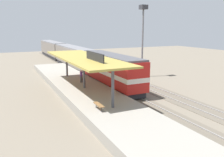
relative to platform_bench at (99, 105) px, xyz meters
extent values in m
plane|color=#706656|center=(8.00, 8.01, -1.34)|extent=(120.00, 120.00, 0.00)
cube|color=#5F5649|center=(6.00, 8.01, -1.32)|extent=(3.20, 110.00, 0.04)
cube|color=gray|center=(5.28, 8.01, -1.26)|extent=(0.10, 110.00, 0.16)
cube|color=gray|center=(6.72, 8.01, -1.26)|extent=(0.10, 110.00, 0.16)
cube|color=#5F5649|center=(10.60, 8.01, -1.32)|extent=(3.20, 110.00, 0.04)
cube|color=gray|center=(9.88, 8.01, -1.26)|extent=(0.10, 110.00, 0.16)
cube|color=gray|center=(11.32, 8.01, -1.26)|extent=(0.10, 110.00, 0.16)
cube|color=gray|center=(1.40, 8.01, -0.89)|extent=(6.00, 44.00, 0.90)
cylinder|color=#47474C|center=(1.40, 0.01, 1.36)|extent=(0.28, 0.28, 3.60)
cylinder|color=#47474C|center=(1.40, 8.01, 1.36)|extent=(0.28, 0.28, 3.60)
cylinder|color=#47474C|center=(1.40, 16.01, 1.36)|extent=(0.28, 0.28, 3.60)
cube|color=#A38E3D|center=(1.40, 8.01, 3.26)|extent=(5.20, 18.00, 0.20)
cube|color=black|center=(1.40, 4.41, 3.81)|extent=(0.12, 4.80, 0.90)
cylinder|color=#333338|center=(0.00, -0.65, -0.23)|extent=(0.07, 0.07, 0.42)
cylinder|color=#333338|center=(0.00, 0.65, -0.23)|extent=(0.07, 0.07, 0.42)
cube|color=brown|center=(0.00, 0.00, 0.02)|extent=(0.44, 1.70, 0.08)
cube|color=#28282D|center=(6.00, 10.12, -0.83)|extent=(2.60, 13.60, 0.70)
cube|color=red|center=(6.00, 10.12, 1.27)|extent=(2.90, 14.40, 3.50)
cube|color=#4C4C51|center=(6.00, 10.12, 3.14)|extent=(2.78, 14.11, 0.24)
cube|color=silver|center=(6.00, 10.12, 1.00)|extent=(2.93, 14.43, 0.56)
cube|color=#28282D|center=(6.00, 28.12, -0.83)|extent=(2.60, 19.20, 0.70)
cube|color=slate|center=(6.00, 28.12, 1.17)|extent=(2.90, 20.00, 3.30)
cube|color=slate|center=(6.00, 28.12, 2.94)|extent=(2.78, 19.60, 0.24)
cube|color=#28282D|center=(6.00, 48.92, -0.83)|extent=(2.60, 19.20, 0.70)
cube|color=slate|center=(6.00, 48.92, 1.17)|extent=(2.90, 20.00, 3.30)
cube|color=slate|center=(6.00, 48.92, 2.94)|extent=(2.78, 19.60, 0.24)
cylinder|color=slate|center=(13.80, 14.48, 4.16)|extent=(0.28, 0.28, 11.00)
cube|color=#333338|center=(13.80, 14.48, 10.01)|extent=(1.10, 1.10, 0.70)
cylinder|color=#4C4C51|center=(1.95, 11.13, -0.02)|extent=(0.16, 0.16, 0.84)
cylinder|color=#4C4C51|center=(2.13, 11.13, -0.02)|extent=(0.16, 0.16, 0.84)
cylinder|color=#663375|center=(2.04, 11.13, 0.72)|extent=(0.34, 0.34, 0.64)
sphere|color=tan|center=(2.04, 11.13, 1.15)|extent=(0.23, 0.23, 0.23)
camera|label=1|loc=(-7.65, -18.75, 6.75)|focal=37.91mm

